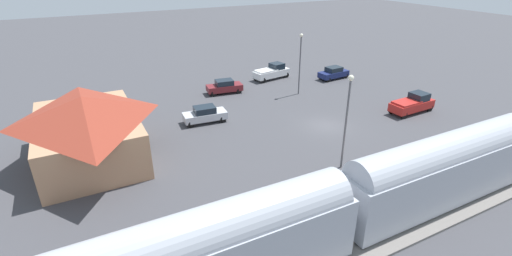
# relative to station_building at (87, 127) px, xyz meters

# --- Properties ---
(ground_plane) EXTENTS (200.00, 200.00, 0.00)m
(ground_plane) POSITION_rel_station_building_xyz_m (-4.00, -22.00, -2.92)
(ground_plane) COLOR #424247
(railway_track) EXTENTS (4.80, 70.00, 0.30)m
(railway_track) POSITION_rel_station_building_xyz_m (-18.00, -22.00, -2.83)
(railway_track) COLOR slate
(railway_track) RESTS_ON ground
(platform) EXTENTS (3.20, 46.00, 0.30)m
(platform) POSITION_rel_station_building_xyz_m (-14.00, -22.00, -2.77)
(platform) COLOR #B7B2A8
(platform) RESTS_ON ground
(station_building) EXTENTS (12.48, 8.61, 5.64)m
(station_building) POSITION_rel_station_building_xyz_m (0.00, 0.00, 0.00)
(station_building) COLOR tan
(station_building) RESTS_ON ground
(pedestrian_on_platform) EXTENTS (0.36, 0.36, 1.71)m
(pedestrian_on_platform) POSITION_rel_station_building_xyz_m (-14.15, -20.43, -1.64)
(pedestrian_on_platform) COLOR #333338
(pedestrian_on_platform) RESTS_ON platform
(pedestrian_waiting_far) EXTENTS (0.36, 0.36, 1.71)m
(pedestrian_waiting_far) POSITION_rel_station_building_xyz_m (-14.30, -15.01, -1.64)
(pedestrian_waiting_far) COLOR #333338
(pedestrian_waiting_far) RESTS_ON platform
(sedan_navy) EXTENTS (2.23, 4.64, 1.74)m
(sedan_navy) POSITION_rel_station_building_xyz_m (8.66, -33.00, -2.04)
(sedan_navy) COLOR navy
(sedan_navy) RESTS_ON ground
(sedan_maroon) EXTENTS (2.41, 4.70, 1.74)m
(sedan_maroon) POSITION_rel_station_building_xyz_m (10.24, -16.71, -2.04)
(sedan_maroon) COLOR maroon
(sedan_maroon) RESTS_ON ground
(sedan_silver) EXTENTS (2.23, 4.65, 1.74)m
(sedan_silver) POSITION_rel_station_building_xyz_m (2.71, -11.28, -2.04)
(sedan_silver) COLOR silver
(sedan_silver) RESTS_ON ground
(pickup_white) EXTENTS (2.82, 5.65, 2.14)m
(pickup_white) POSITION_rel_station_building_xyz_m (12.77, -25.14, -1.89)
(pickup_white) COLOR white
(pickup_white) RESTS_ON ground
(pickup_red) EXTENTS (2.19, 5.48, 2.14)m
(pickup_red) POSITION_rel_station_building_xyz_m (-5.44, -32.85, -1.89)
(pickup_red) COLOR red
(pickup_red) RESTS_ON ground
(light_pole_near_platform) EXTENTS (0.44, 0.44, 7.92)m
(light_pole_near_platform) POSITION_rel_station_building_xyz_m (-11.20, -18.05, 2.05)
(light_pole_near_platform) COLOR #515156
(light_pole_near_platform) RESTS_ON ground
(light_pole_lot_center) EXTENTS (0.44, 0.44, 7.61)m
(light_pole_lot_center) POSITION_rel_station_building_xyz_m (5.56, -24.96, 1.88)
(light_pole_lot_center) COLOR #515156
(light_pole_lot_center) RESTS_ON ground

